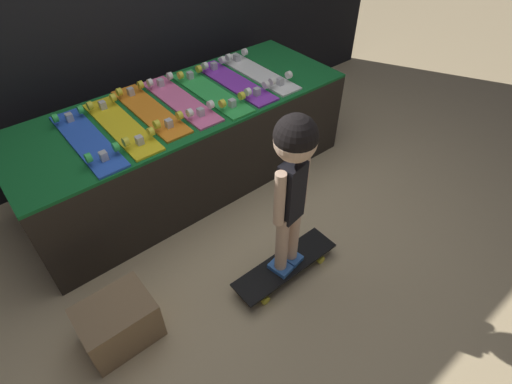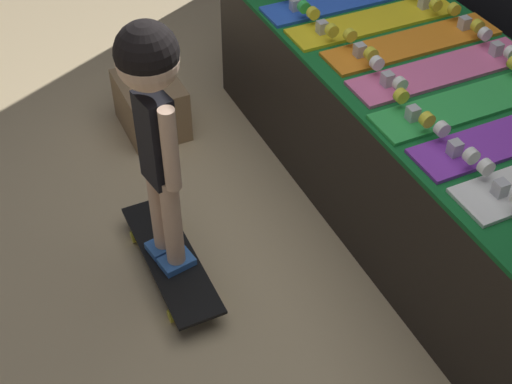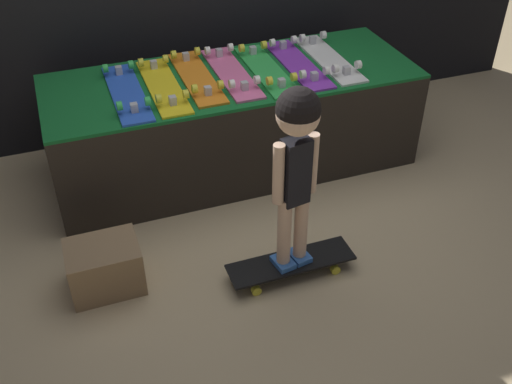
% 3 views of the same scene
% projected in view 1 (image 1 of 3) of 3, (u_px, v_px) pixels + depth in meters
% --- Properties ---
extents(ground_plane, '(16.00, 16.00, 0.00)m').
position_uv_depth(ground_plane, '(236.00, 218.00, 2.82)').
color(ground_plane, tan).
extents(display_rack, '(2.36, 0.86, 0.67)m').
position_uv_depth(display_rack, '(187.00, 143.00, 2.92)').
color(display_rack, black).
rests_on(display_rack, ground_plane).
extents(skateboard_blue_on_rack, '(0.19, 0.78, 0.09)m').
position_uv_depth(skateboard_blue_on_rack, '(87.00, 139.00, 2.36)').
color(skateboard_blue_on_rack, blue).
rests_on(skateboard_blue_on_rack, display_rack).
extents(skateboard_yellow_on_rack, '(0.19, 0.78, 0.09)m').
position_uv_depth(skateboard_yellow_on_rack, '(121.00, 125.00, 2.47)').
color(skateboard_yellow_on_rack, yellow).
rests_on(skateboard_yellow_on_rack, display_rack).
extents(skateboard_orange_on_rack, '(0.19, 0.78, 0.09)m').
position_uv_depth(skateboard_orange_on_rack, '(149.00, 110.00, 2.60)').
color(skateboard_orange_on_rack, orange).
rests_on(skateboard_orange_on_rack, display_rack).
extents(skateboard_pink_on_rack, '(0.19, 0.78, 0.09)m').
position_uv_depth(skateboard_pink_on_rack, '(180.00, 100.00, 2.69)').
color(skateboard_pink_on_rack, pink).
rests_on(skateboard_pink_on_rack, display_rack).
extents(skateboard_green_on_rack, '(0.19, 0.78, 0.09)m').
position_uv_depth(skateboard_green_on_rack, '(210.00, 91.00, 2.78)').
color(skateboard_green_on_rack, green).
rests_on(skateboard_green_on_rack, display_rack).
extents(skateboard_purple_on_rack, '(0.19, 0.78, 0.09)m').
position_uv_depth(skateboard_purple_on_rack, '(234.00, 81.00, 2.89)').
color(skateboard_purple_on_rack, purple).
rests_on(skateboard_purple_on_rack, display_rack).
extents(skateboard_white_on_rack, '(0.19, 0.78, 0.09)m').
position_uv_depth(skateboard_white_on_rack, '(257.00, 72.00, 3.00)').
color(skateboard_white_on_rack, white).
rests_on(skateboard_white_on_rack, display_rack).
extents(skateboard_on_floor, '(0.70, 0.19, 0.09)m').
position_uv_depth(skateboard_on_floor, '(285.00, 265.00, 2.43)').
color(skateboard_on_floor, black).
rests_on(skateboard_on_floor, ground_plane).
extents(child, '(0.25, 0.21, 1.04)m').
position_uv_depth(child, '(293.00, 171.00, 1.93)').
color(child, '#3870C6').
rests_on(child, skateboard_on_floor).
extents(storage_box, '(0.37, 0.29, 0.27)m').
position_uv_depth(storage_box, '(119.00, 322.00, 2.08)').
color(storage_box, '#8E704C').
rests_on(storage_box, ground_plane).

